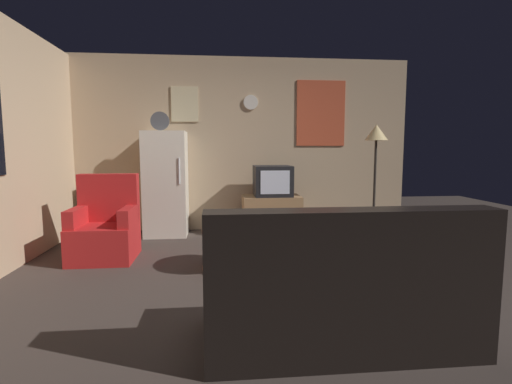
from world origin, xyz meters
TOP-DOWN VIEW (x-y plane):
  - ground_plane at (0.00, 0.00)m, footprint 12.00×12.00m
  - wall_with_art at (0.01, 2.45)m, footprint 5.20×0.12m
  - fridge at (-1.13, 2.10)m, footprint 0.60×0.62m
  - tv_stand at (0.40, 1.98)m, footprint 0.84×0.53m
  - crt_tv at (0.41, 1.98)m, footprint 0.54×0.51m
  - standing_lamp at (1.83, 1.66)m, footprint 0.32×0.32m
  - coffee_table at (-0.20, 0.37)m, footprint 0.72×0.72m
  - wine_glass at (-0.30, 0.46)m, footprint 0.05×0.05m
  - mug_ceramic_white at (-0.21, 0.30)m, footprint 0.08×0.08m
  - mug_ceramic_tan at (-0.05, 0.37)m, footprint 0.08×0.08m
  - remote_control at (-0.08, 0.44)m, footprint 0.15×0.11m
  - armchair at (-1.67, 0.92)m, footprint 0.68×0.68m
  - couch at (0.38, -1.28)m, footprint 1.70×0.80m
  - book_stack at (1.14, 1.81)m, footprint 0.22×0.14m

SIDE VIEW (x-z plane):
  - ground_plane at x=0.00m, z-range 0.00..0.00m
  - book_stack at x=1.14m, z-range 0.00..0.09m
  - coffee_table at x=-0.20m, z-range 0.00..0.44m
  - tv_stand at x=0.40m, z-range 0.00..0.57m
  - couch at x=0.38m, z-range -0.15..0.77m
  - armchair at x=-1.67m, z-range -0.14..0.82m
  - remote_control at x=-0.08m, z-range 0.44..0.46m
  - mug_ceramic_white at x=-0.21m, z-range 0.44..0.53m
  - mug_ceramic_tan at x=-0.05m, z-range 0.44..0.53m
  - wine_glass at x=-0.30m, z-range 0.44..0.59m
  - fridge at x=-1.13m, z-range -0.13..1.64m
  - crt_tv at x=0.41m, z-range 0.57..1.01m
  - wall_with_art at x=0.01m, z-range 0.01..2.64m
  - standing_lamp at x=1.83m, z-range 0.56..2.15m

